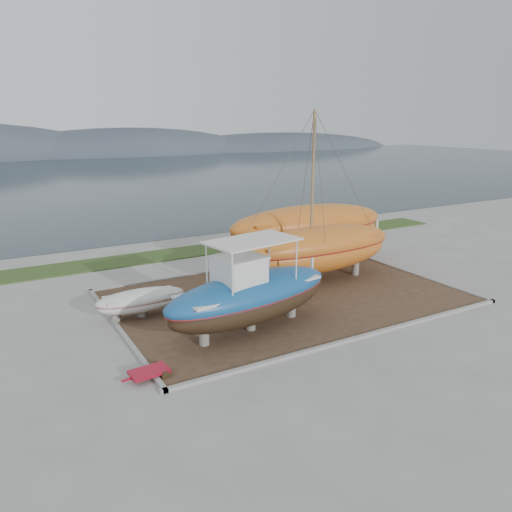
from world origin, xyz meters
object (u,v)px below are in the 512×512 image
white_dinghy (141,304)px  orange_bare_hull (308,235)px  blue_caique (250,286)px  orange_sailboat (319,200)px  red_trailer (149,374)px

white_dinghy → orange_bare_hull: size_ratio=0.38×
blue_caique → orange_sailboat: orange_sailboat is taller
blue_caique → white_dinghy: blue_caique is taller
blue_caique → white_dinghy: bearing=124.4°
orange_sailboat → orange_bare_hull: bearing=62.1°
orange_bare_hull → white_dinghy: bearing=-161.1°
blue_caique → orange_sailboat: bearing=21.8°
orange_bare_hull → red_trailer: 17.34m
orange_sailboat → red_trailer: (-12.19, -5.98, -4.83)m
orange_sailboat → orange_bare_hull: size_ratio=0.89×
orange_sailboat → blue_caique: bearing=-148.8°
blue_caique → orange_sailboat: (6.77, 4.09, 2.81)m
orange_bare_hull → red_trailer: orange_bare_hull is taller
blue_caique → orange_bare_hull: size_ratio=0.76×
white_dinghy → orange_bare_hull: 13.28m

